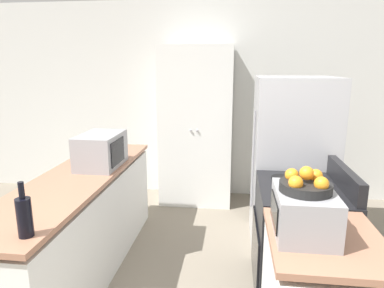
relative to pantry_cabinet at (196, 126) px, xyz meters
name	(u,v)px	position (x,y,z in m)	size (l,w,h in m)	color
wall_back	(206,101)	(0.09, 0.33, 0.29)	(7.00, 0.06, 2.60)	silver
counter_left	(80,227)	(-0.80, -1.77, -0.58)	(0.60, 2.34, 0.89)	silver
pantry_cabinet	(196,126)	(0.00, 0.00, 0.00)	(0.91, 0.58, 2.01)	silver
stove	(299,240)	(1.00, -1.82, -0.55)	(0.66, 0.78, 1.05)	black
refrigerator	(291,164)	(1.05, -1.00, -0.17)	(0.76, 0.77, 1.67)	#B7B7BC
microwave	(101,150)	(-0.69, -1.48, 0.03)	(0.34, 0.52, 0.30)	#939399
wine_bottle	(24,216)	(-0.60, -2.77, 0.00)	(0.08, 0.08, 0.30)	black
toaster_oven	(304,213)	(0.86, -2.56, 0.00)	(0.31, 0.41, 0.24)	#939399
fruit_bowl	(306,184)	(0.86, -2.56, 0.17)	(0.27, 0.27, 0.14)	black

